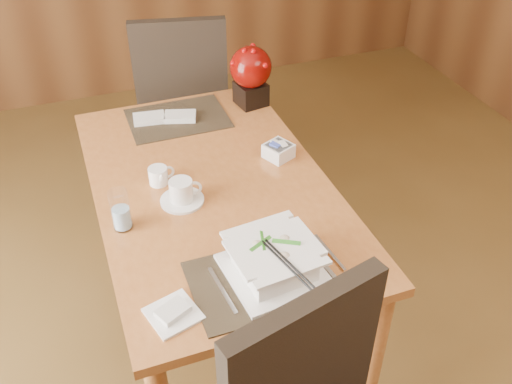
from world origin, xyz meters
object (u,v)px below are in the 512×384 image
object	(u,v)px
dining_table	(213,204)
water_glass	(120,210)
coffee_cup	(181,193)
soup_setting	(274,260)
berry_decor	(251,72)
bread_plate	(173,314)
creamer_jug	(158,176)
far_chair	(183,94)
sugar_caddy	(278,151)

from	to	relation	value
dining_table	water_glass	bearing A→B (deg)	-160.08
coffee_cup	soup_setting	bearing A→B (deg)	-68.61
dining_table	berry_decor	world-z (taller)	berry_decor
soup_setting	berry_decor	bearing A→B (deg)	68.12
soup_setting	berry_decor	distance (m)	1.15
water_glass	bread_plate	size ratio (longest dim) A/B	1.11
creamer_jug	far_chair	distance (m)	1.03
water_glass	berry_decor	world-z (taller)	berry_decor
creamer_jug	coffee_cup	bearing A→B (deg)	-77.47
far_chair	coffee_cup	bearing A→B (deg)	88.51
dining_table	bread_plate	distance (m)	0.67
dining_table	coffee_cup	bearing A→B (deg)	-155.77
water_glass	sugar_caddy	bearing A→B (deg)	18.13
dining_table	water_glass	world-z (taller)	water_glass
dining_table	far_chair	xyz separation A→B (m)	(0.14, 1.05, -0.05)
sugar_caddy	far_chair	bearing A→B (deg)	100.65
dining_table	far_chair	world-z (taller)	far_chair
creamer_jug	bread_plate	bearing A→B (deg)	-107.62
dining_table	far_chair	size ratio (longest dim) A/B	1.39
creamer_jug	water_glass	bearing A→B (deg)	-137.78
soup_setting	bread_plate	world-z (taller)	soup_setting
bread_plate	sugar_caddy	bearing A→B (deg)	47.87
water_glass	sugar_caddy	size ratio (longest dim) A/B	1.55
dining_table	sugar_caddy	world-z (taller)	sugar_caddy
sugar_caddy	bread_plate	distance (m)	0.92
bread_plate	far_chair	bearing A→B (deg)	75.04
berry_decor	dining_table	bearing A→B (deg)	-122.95
soup_setting	coffee_cup	distance (m)	0.51
water_glass	berry_decor	xyz separation A→B (m)	(0.74, 0.70, 0.08)
creamer_jug	far_chair	size ratio (longest dim) A/B	0.09
coffee_cup	berry_decor	xyz separation A→B (m)	(0.50, 0.63, 0.12)
dining_table	creamer_jug	bearing A→B (deg)	156.14
coffee_cup	berry_decor	bearing A→B (deg)	51.33
berry_decor	bread_plate	xyz separation A→B (m)	(-0.67, -1.16, -0.16)
bread_plate	coffee_cup	bearing A→B (deg)	72.92
soup_setting	far_chair	bearing A→B (deg)	81.01
creamer_jug	soup_setting	bearing A→B (deg)	-77.34
water_glass	bread_plate	bearing A→B (deg)	-81.11
sugar_caddy	far_chair	world-z (taller)	far_chair
creamer_jug	sugar_caddy	distance (m)	0.51
dining_table	soup_setting	distance (m)	0.56
dining_table	sugar_caddy	bearing A→B (deg)	16.02
creamer_jug	sugar_caddy	world-z (taller)	creamer_jug
dining_table	far_chair	distance (m)	1.06
coffee_cup	bread_plate	xyz separation A→B (m)	(-0.16, -0.53, -0.04)
water_glass	soup_setting	bearing A→B (deg)	-43.63
water_glass	bread_plate	distance (m)	0.47
sugar_caddy	bread_plate	bearing A→B (deg)	-132.13
sugar_caddy	bread_plate	size ratio (longest dim) A/B	0.71
dining_table	bread_plate	xyz separation A→B (m)	(-0.30, -0.59, 0.10)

